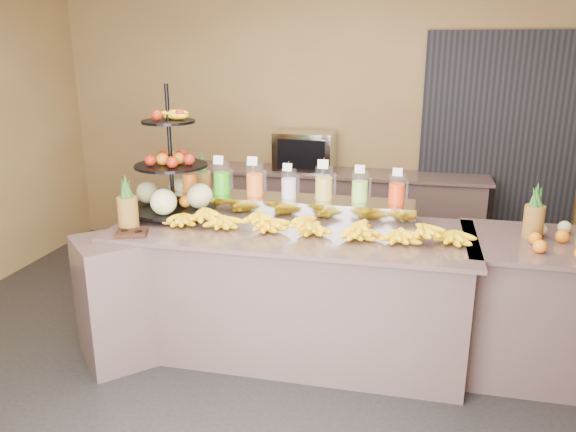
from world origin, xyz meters
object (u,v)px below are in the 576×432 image
(banana_heap, at_px, (310,222))
(pitcher_tray, at_px, (289,207))
(fruit_stand, at_px, (178,183))
(condiment_caddy, at_px, (132,233))
(oven_warmer, at_px, (305,151))
(right_fruit_pile, at_px, (559,235))

(banana_heap, bearing_deg, pitcher_tray, 123.78)
(fruit_stand, distance_m, condiment_caddy, 0.59)
(oven_warmer, bearing_deg, fruit_stand, -107.37)
(banana_heap, height_order, condiment_caddy, banana_heap)
(fruit_stand, bearing_deg, condiment_caddy, -107.97)
(banana_heap, bearing_deg, right_fruit_pile, 3.77)
(condiment_caddy, height_order, right_fruit_pile, right_fruit_pile)
(banana_heap, relative_size, fruit_stand, 2.21)
(condiment_caddy, xyz_separation_m, right_fruit_pile, (2.75, 0.42, 0.05))
(right_fruit_pile, relative_size, oven_warmer, 0.70)
(right_fruit_pile, distance_m, oven_warmer, 2.78)
(pitcher_tray, height_order, condiment_caddy, pitcher_tray)
(condiment_caddy, bearing_deg, pitcher_tray, 34.87)
(fruit_stand, relative_size, right_fruit_pile, 2.33)
(fruit_stand, bearing_deg, banana_heap, -16.92)
(banana_heap, xyz_separation_m, fruit_stand, (-1.05, 0.22, 0.17))
(condiment_caddy, relative_size, right_fruit_pile, 0.48)
(pitcher_tray, relative_size, condiment_caddy, 9.22)
(fruit_stand, distance_m, oven_warmer, 1.90)
(fruit_stand, relative_size, condiment_caddy, 4.82)
(banana_heap, height_order, right_fruit_pile, right_fruit_pile)
(pitcher_tray, bearing_deg, condiment_caddy, -145.13)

